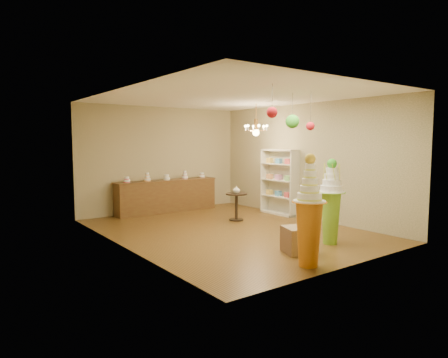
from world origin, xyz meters
TOP-DOWN VIEW (x-y plane):
  - floor at (0.00, 0.00)m, footprint 6.50×6.50m
  - ceiling at (0.00, 0.00)m, footprint 6.50×6.50m
  - wall_back at (0.00, 3.25)m, footprint 5.00×0.04m
  - wall_front at (0.00, -3.25)m, footprint 5.00×0.04m
  - wall_left at (-2.50, 0.00)m, footprint 0.04×6.50m
  - wall_right at (2.50, 0.00)m, footprint 0.04×6.50m
  - pedestal_green at (0.89, -2.14)m, footprint 0.57×0.57m
  - pedestal_orange at (-0.54, -2.85)m, footprint 0.59×0.59m
  - burlap_riser at (-0.08, -2.21)m, footprint 0.67×0.67m
  - sideboard at (0.00, 2.97)m, footprint 3.04×0.54m
  - shelving_unit at (2.34, 0.80)m, footprint 0.33×1.20m
  - round_table at (0.84, 0.81)m, footprint 0.69×0.69m
  - vase at (0.84, 0.81)m, footprint 0.22×0.22m
  - pom_red_left at (-0.64, -2.07)m, footprint 0.19×0.19m
  - pom_green_mid at (0.56, -1.38)m, footprint 0.28×0.28m
  - pom_red_right at (0.63, -1.80)m, footprint 0.17×0.17m
  - chandelier at (1.53, 0.86)m, footprint 0.69×0.69m

SIDE VIEW (x-z plane):
  - floor at x=0.00m, z-range 0.00..0.00m
  - burlap_riser at x=-0.08m, z-range 0.00..0.47m
  - round_table at x=0.84m, z-range 0.10..0.80m
  - sideboard at x=0.00m, z-range -0.10..1.06m
  - pedestal_orange at x=-0.54m, z-range -0.22..1.61m
  - pedestal_green at x=0.89m, z-range -0.11..1.57m
  - vase at x=0.84m, z-range 0.70..0.89m
  - shelving_unit at x=2.34m, z-range 0.00..1.80m
  - wall_back at x=0.00m, z-range 0.00..3.00m
  - wall_front at x=0.00m, z-range 0.00..3.00m
  - wall_left at x=-2.50m, z-range 0.00..3.00m
  - wall_right at x=2.50m, z-range 0.00..3.00m
  - chandelier at x=1.53m, z-range 1.88..2.73m
  - pom_red_right at x=0.63m, z-range 1.94..2.70m
  - pom_green_mid at x=0.56m, z-range 2.06..2.78m
  - pom_red_left at x=-0.64m, z-range 2.22..2.81m
  - ceiling at x=0.00m, z-range 3.00..3.00m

